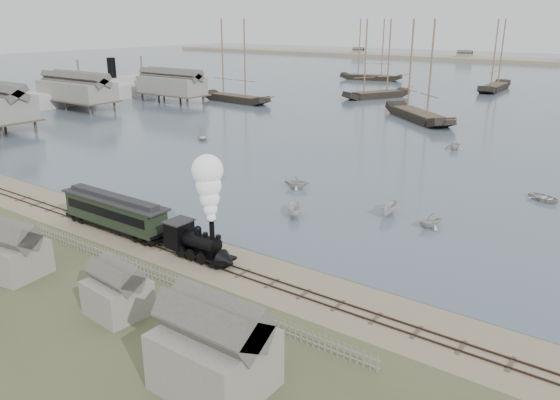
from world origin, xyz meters
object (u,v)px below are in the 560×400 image
Objects in this scene: beached_dinghy at (107,208)px; steamship at (113,78)px; passenger_coach at (115,211)px; locomotive at (205,216)px.

beached_dinghy is 0.08× the size of steamship.
passenger_coach is 0.28× the size of steamship.
beached_dinghy is 92.47m from steamship.
steamship is at bearing 146.19° from locomotive.
passenger_coach is 6.47m from beached_dinghy.
beached_dinghy is (-5.46, 3.05, -1.64)m from passenger_coach.
beached_dinghy is at bearing 170.17° from locomotive.
steamship reaches higher than locomotive.
locomotive reaches higher than passenger_coach.
steamship reaches higher than beached_dinghy.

